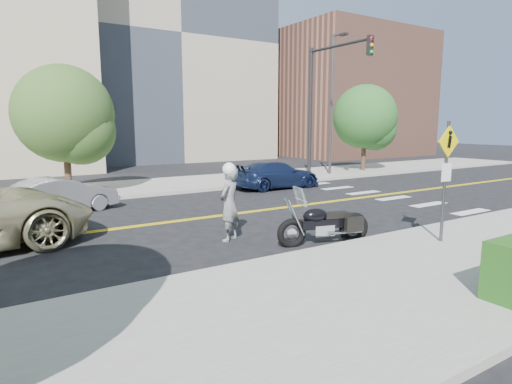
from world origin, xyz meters
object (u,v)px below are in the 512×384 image
Objects in this scene: pedestrian_sign at (446,170)px; parked_car_silver at (60,195)px; motorcycle at (325,215)px; parked_car_blue at (276,175)px; motorcyclist at (229,202)px.

parked_car_silver is (-7.47, 9.63, -1.33)m from pedestrian_sign.
parked_car_silver is at bearing 137.34° from motorcycle.
pedestrian_sign reaches higher than parked_car_silver.
motorcyclist is at bearing 137.73° from parked_car_blue.
parked_car_blue is at bearing 76.01° from motorcycle.
motorcycle is at bearing 152.40° from parked_car_blue.
pedestrian_sign is 0.78× the size of parked_car_silver.
motorcyclist is 2.51m from motorcycle.
motorcycle is at bearing 141.54° from pedestrian_sign.
parked_car_silver is at bearing 127.79° from pedestrian_sign.
motorcyclist is at bearing 141.18° from pedestrian_sign.
motorcyclist reaches higher than motorcycle.
pedestrian_sign is 1.44× the size of motorcyclist.
motorcyclist is at bearing -169.30° from parked_car_silver.
pedestrian_sign reaches higher than motorcyclist.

